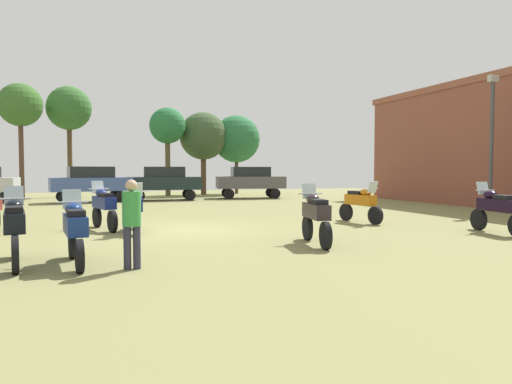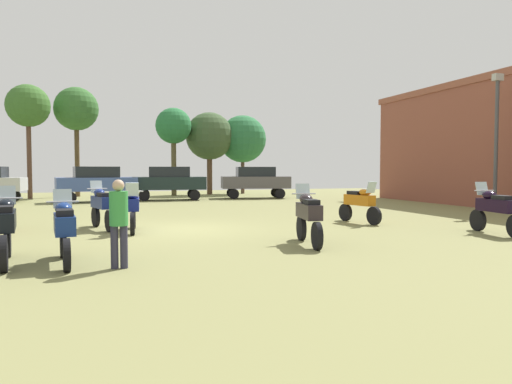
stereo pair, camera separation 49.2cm
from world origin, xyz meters
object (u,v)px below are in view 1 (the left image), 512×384
(car_1, at_px, (164,181))
(car_3, at_px, (250,180))
(tree_7, at_px, (203,136))
(motorcycle_6, at_px, (497,208))
(tree_4, at_px, (20,106))
(lamp_post, at_px, (492,135))
(motorcycle_8, at_px, (104,206))
(tree_1, at_px, (236,139))
(motorcycle_11, at_px, (15,227))
(motorcycle_13, at_px, (136,208))
(tree_2, at_px, (167,127))
(motorcycle_7, at_px, (75,229))
(motorcycle_1, at_px, (361,202))
(person_1, at_px, (132,217))
(tree_3, at_px, (69,109))
(car_5, at_px, (91,181))
(motorcycle_5, at_px, (316,215))

(car_1, distance_m, car_3, 5.48)
(tree_7, bearing_deg, motorcycle_6, -82.15)
(tree_4, relative_size, lamp_post, 1.20)
(motorcycle_8, distance_m, tree_1, 21.63)
(motorcycle_8, bearing_deg, tree_1, 46.50)
(motorcycle_6, height_order, motorcycle_11, motorcycle_11)
(motorcycle_13, bearing_deg, tree_2, -97.24)
(motorcycle_7, height_order, lamp_post, lamp_post)
(tree_4, bearing_deg, tree_2, 3.71)
(motorcycle_1, height_order, motorcycle_11, motorcycle_11)
(car_1, bearing_deg, car_3, -84.19)
(person_1, height_order, lamp_post, lamp_post)
(motorcycle_8, height_order, motorcycle_13, motorcycle_8)
(car_1, height_order, tree_1, tree_1)
(motorcycle_13, xyz_separation_m, lamp_post, (15.35, 1.83, 2.63))
(tree_2, height_order, tree_3, tree_3)
(tree_3, bearing_deg, tree_7, -0.21)
(motorcycle_7, relative_size, tree_3, 0.29)
(car_1, height_order, tree_4, tree_4)
(motorcycle_1, distance_m, tree_2, 19.48)
(car_3, bearing_deg, motorcycle_1, -173.85)
(tree_2, distance_m, lamp_post, 20.38)
(car_3, bearing_deg, motorcycle_8, 154.59)
(motorcycle_6, relative_size, motorcycle_11, 0.97)
(tree_7, relative_size, lamp_post, 1.01)
(motorcycle_7, height_order, tree_2, tree_2)
(tree_3, bearing_deg, car_5, -77.30)
(motorcycle_11, bearing_deg, motorcycle_5, -5.04)
(motorcycle_8, relative_size, tree_1, 0.37)
(car_1, bearing_deg, motorcycle_8, 168.97)
(motorcycle_11, xyz_separation_m, car_3, (11.05, 18.36, 0.42))
(motorcycle_13, distance_m, lamp_post, 15.68)
(motorcycle_7, xyz_separation_m, motorcycle_8, (0.67, 5.39, 0.02))
(motorcycle_1, height_order, car_1, car_1)
(motorcycle_1, bearing_deg, motorcycle_7, 15.04)
(motorcycle_5, relative_size, car_3, 0.47)
(car_3, relative_size, tree_2, 0.74)
(tree_4, bearing_deg, car_5, -46.48)
(tree_3, bearing_deg, motorcycle_11, -90.30)
(tree_3, xyz_separation_m, tree_7, (9.08, -0.03, -1.59))
(motorcycle_13, distance_m, car_1, 14.44)
(tree_1, xyz_separation_m, tree_3, (-11.69, -0.24, 1.72))
(motorcycle_7, bearing_deg, motorcycle_11, 155.69)
(motorcycle_1, distance_m, tree_3, 22.65)
(motorcycle_8, bearing_deg, motorcycle_1, -22.20)
(car_1, xyz_separation_m, lamp_post, (12.43, -12.31, 2.19))
(motorcycle_1, relative_size, tree_7, 0.35)
(motorcycle_5, bearing_deg, tree_1, 87.07)
(motorcycle_1, xyz_separation_m, tree_4, (-12.81, 18.10, 5.02))
(motorcycle_5, height_order, car_1, car_1)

